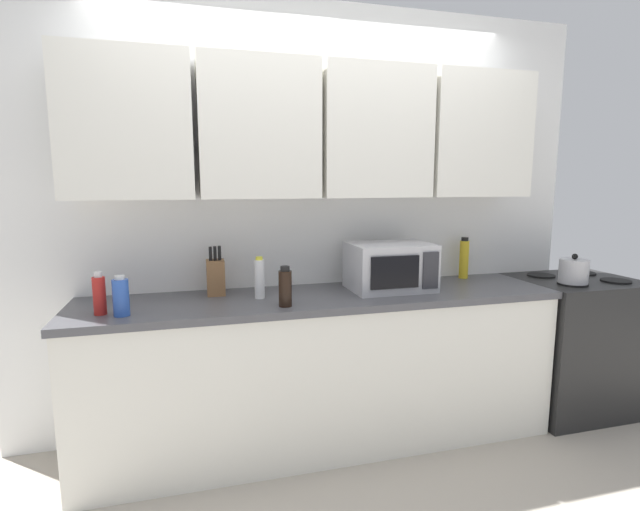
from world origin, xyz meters
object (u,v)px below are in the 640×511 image
at_px(microwave, 390,266).
at_px(bottle_blue_cleaner, 121,297).
at_px(kettle, 574,271).
at_px(stove_range, 572,343).
at_px(bottle_white_jar, 259,278).
at_px(bottle_yellow_mustard, 464,259).
at_px(bottle_red_sauce, 99,295).
at_px(knife_block, 216,277).
at_px(bottle_soy_dark, 285,287).

bearing_deg(microwave, bottle_blue_cleaner, -172.76).
xyz_separation_m(kettle, bottle_blue_cleaner, (-2.64, -0.00, 0.01)).
distance_m(stove_range, microwave, 1.46).
distance_m(microwave, bottle_white_jar, 0.79).
bearing_deg(bottle_blue_cleaner, microwave, 7.24).
distance_m(bottle_yellow_mustard, bottle_white_jar, 1.42).
relative_size(stove_range, microwave, 1.90).
bearing_deg(stove_range, bottle_white_jar, 179.15).
relative_size(bottle_blue_cleaner, bottle_red_sauce, 0.93).
xyz_separation_m(knife_block, bottle_blue_cleaner, (-0.46, -0.32, -0.01)).
relative_size(stove_range, bottle_red_sauce, 4.27).
bearing_deg(bottle_soy_dark, kettle, 1.16).
distance_m(bottle_soy_dark, bottle_blue_cleaner, 0.80).
xyz_separation_m(kettle, bottle_yellow_mustard, (-0.55, 0.37, 0.05)).
bearing_deg(bottle_blue_cleaner, bottle_red_sauce, 153.93).
height_order(bottle_soy_dark, bottle_red_sauce, bottle_red_sauce).
bearing_deg(bottle_blue_cleaner, bottle_soy_dark, -2.53).
height_order(stove_range, bottle_blue_cleaner, bottle_blue_cleaner).
bearing_deg(bottle_red_sauce, bottle_white_jar, 8.78).
bearing_deg(knife_block, bottle_white_jar, -33.35).
relative_size(stove_range, kettle, 4.90).
distance_m(stove_range, kettle, 0.58).
bearing_deg(stove_range, microwave, 178.05).
xyz_separation_m(stove_range, microwave, (-1.34, 0.05, 0.59)).
bearing_deg(bottle_soy_dark, bottle_blue_cleaner, 177.47).
relative_size(microwave, knife_block, 1.70).
bearing_deg(bottle_blue_cleaner, kettle, 0.05).
bearing_deg(bottle_blue_cleaner, stove_range, 2.89).
xyz_separation_m(kettle, microwave, (-1.17, 0.19, 0.05)).
bearing_deg(knife_block, bottle_soy_dark, -47.23).
xyz_separation_m(kettle, bottle_soy_dark, (-1.85, -0.04, 0.01)).
xyz_separation_m(kettle, knife_block, (-2.18, 0.32, 0.02)).
bearing_deg(kettle, bottle_soy_dark, -178.84).
relative_size(bottle_yellow_mustard, bottle_blue_cleaner, 1.39).
bearing_deg(bottle_soy_dark, knife_block, 132.77).
bearing_deg(microwave, bottle_yellow_mustard, 16.55).
xyz_separation_m(stove_range, bottle_white_jar, (-2.12, 0.03, 0.56)).
bearing_deg(bottle_white_jar, microwave, 1.03).
relative_size(kettle, bottle_red_sauce, 0.87).
bearing_deg(bottle_yellow_mustard, microwave, -163.45).
bearing_deg(knife_block, bottle_blue_cleaner, -145.00).
bearing_deg(bottle_white_jar, knife_block, 146.65).
bearing_deg(bottle_red_sauce, knife_block, 25.79).
relative_size(knife_block, bottle_yellow_mustard, 1.03).
relative_size(bottle_soy_dark, bottle_blue_cleaner, 1.07).
xyz_separation_m(bottle_soy_dark, bottle_blue_cleaner, (-0.80, 0.04, -0.01)).
bearing_deg(bottle_blue_cleaner, knife_block, 35.00).
bearing_deg(bottle_red_sauce, kettle, -1.01).
relative_size(bottle_yellow_mustard, bottle_soy_dark, 1.30).
bearing_deg(knife_block, bottle_red_sauce, -154.21).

